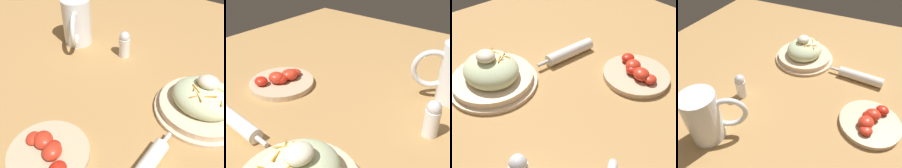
# 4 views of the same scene
# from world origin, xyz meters

# --- Properties ---
(ground_plane) EXTENTS (1.43, 1.43, 0.00)m
(ground_plane) POSITION_xyz_m (0.00, 0.00, 0.00)
(ground_plane) COLOR #B2844C
(napkin_roll) EXTENTS (0.04, 0.19, 0.03)m
(napkin_roll) POSITION_xyz_m (0.20, -0.17, 0.02)
(napkin_roll) COLOR white
(napkin_roll) RESTS_ON ground_plane
(tomato_plate) EXTENTS (0.18, 0.18, 0.05)m
(tomato_plate) POSITION_xyz_m (0.01, -0.24, 0.01)
(tomato_plate) COLOR #D1B28E
(tomato_plate) RESTS_ON ground_plane
(salt_shaker) EXTENTS (0.03, 0.03, 0.09)m
(salt_shaker) POSITION_xyz_m (-0.05, 0.17, 0.04)
(salt_shaker) COLOR white
(salt_shaker) RESTS_ON ground_plane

